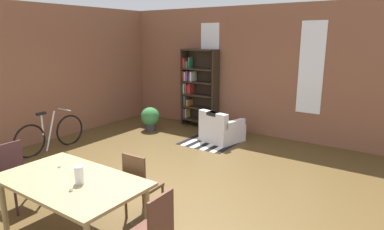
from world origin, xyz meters
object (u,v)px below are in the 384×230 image
at_px(bookshelf_tall, 197,87).
at_px(vase_on_table, 79,175).
at_px(dining_table, 71,185).
at_px(dining_chair_head_left, 16,173).
at_px(dining_chair_far_right, 140,184).
at_px(armchair_white, 221,130).
at_px(potted_plant_by_shelf, 150,118).
at_px(bicycle_second, 51,135).

bearing_deg(bookshelf_tall, vase_on_table, -70.95).
relative_size(vase_on_table, bookshelf_tall, 0.10).
xyz_separation_m(dining_table, dining_chair_head_left, (-1.31, -0.00, -0.16)).
bearing_deg(vase_on_table, dining_chair_head_left, -179.89).
bearing_deg(dining_chair_far_right, armchair_white, 102.62).
xyz_separation_m(dining_chair_head_left, armchair_white, (0.92, 4.39, -0.23)).
xyz_separation_m(bookshelf_tall, potted_plant_by_shelf, (-0.78, -1.07, -0.75)).
bearing_deg(potted_plant_by_shelf, armchair_white, 6.40).
height_order(bookshelf_tall, potted_plant_by_shelf, bookshelf_tall).
height_order(dining_chair_far_right, armchair_white, dining_chair_far_right).
distance_m(dining_chair_head_left, bicycle_second, 2.51).
xyz_separation_m(dining_table, bookshelf_tall, (-1.63, 5.23, 0.41)).
bearing_deg(dining_chair_head_left, bookshelf_tall, 93.50).
bearing_deg(potted_plant_by_shelf, dining_chair_far_right, -50.16).
height_order(vase_on_table, potted_plant_by_shelf, vase_on_table).
bearing_deg(dining_chair_far_right, bicycle_second, 164.87).
height_order(dining_chair_far_right, bookshelf_tall, bookshelf_tall).
xyz_separation_m(vase_on_table, dining_chair_far_right, (0.25, 0.76, -0.34)).
distance_m(bookshelf_tall, potted_plant_by_shelf, 1.52).
bearing_deg(bicycle_second, potted_plant_by_shelf, 73.61).
xyz_separation_m(dining_chair_far_right, armchair_white, (-0.81, 3.62, -0.23)).
height_order(vase_on_table, armchair_white, vase_on_table).
height_order(vase_on_table, bookshelf_tall, bookshelf_tall).
bearing_deg(dining_chair_far_right, potted_plant_by_shelf, 129.84).
relative_size(vase_on_table, armchair_white, 0.22).
bearing_deg(dining_chair_head_left, vase_on_table, 0.11).
distance_m(vase_on_table, dining_chair_far_right, 0.87).
distance_m(dining_chair_head_left, armchair_white, 4.49).
bearing_deg(armchair_white, dining_chair_far_right, -77.38).
height_order(vase_on_table, dining_chair_head_left, vase_on_table).
bearing_deg(bicycle_second, dining_chair_far_right, -15.13).
bearing_deg(bicycle_second, vase_on_table, -27.49).
height_order(dining_table, dining_chair_head_left, dining_chair_head_left).
distance_m(dining_chair_head_left, potted_plant_by_shelf, 4.31).
height_order(dining_table, bookshelf_tall, bookshelf_tall).
bearing_deg(armchair_white, bicycle_second, -135.81).
bearing_deg(bookshelf_tall, armchair_white, -34.28).
bearing_deg(bookshelf_tall, dining_table, -72.70).
xyz_separation_m(armchair_white, potted_plant_by_shelf, (-2.02, -0.23, 0.06)).
relative_size(dining_chair_far_right, potted_plant_by_shelf, 1.55).
bearing_deg(bicycle_second, dining_chair_head_left, -43.43).
bearing_deg(dining_table, vase_on_table, 0.00).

